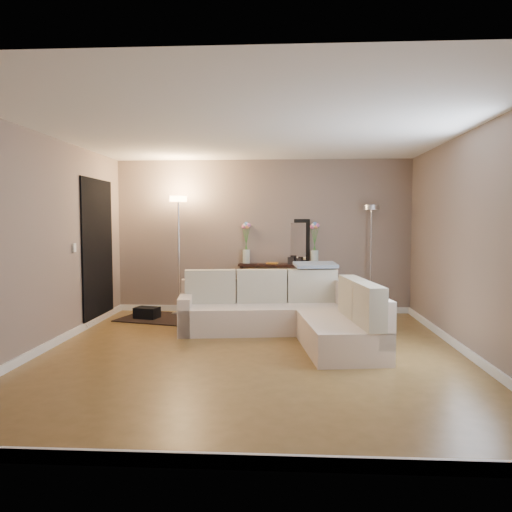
# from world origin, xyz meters

# --- Properties ---
(floor) EXTENTS (5.00, 5.50, 0.01)m
(floor) POSITION_xyz_m (0.00, 0.00, -0.01)
(floor) COLOR brown
(floor) RESTS_ON ground
(ceiling) EXTENTS (5.00, 5.50, 0.01)m
(ceiling) POSITION_xyz_m (0.00, 0.00, 2.60)
(ceiling) COLOR white
(ceiling) RESTS_ON ground
(wall_back) EXTENTS (5.00, 0.02, 2.60)m
(wall_back) POSITION_xyz_m (0.00, 2.76, 1.30)
(wall_back) COLOR gray
(wall_back) RESTS_ON ground
(wall_front) EXTENTS (5.00, 0.02, 2.60)m
(wall_front) POSITION_xyz_m (0.00, -2.76, 1.30)
(wall_front) COLOR gray
(wall_front) RESTS_ON ground
(wall_left) EXTENTS (0.02, 5.50, 2.60)m
(wall_left) POSITION_xyz_m (-2.51, 0.00, 1.30)
(wall_left) COLOR gray
(wall_left) RESTS_ON ground
(wall_right) EXTENTS (0.02, 5.50, 2.60)m
(wall_right) POSITION_xyz_m (2.51, 0.00, 1.30)
(wall_right) COLOR gray
(wall_right) RESTS_ON ground
(baseboard_back) EXTENTS (5.00, 0.03, 0.10)m
(baseboard_back) POSITION_xyz_m (0.00, 2.73, 0.05)
(baseboard_back) COLOR white
(baseboard_back) RESTS_ON ground
(baseboard_front) EXTENTS (5.00, 0.03, 0.10)m
(baseboard_front) POSITION_xyz_m (0.00, -2.73, 0.05)
(baseboard_front) COLOR white
(baseboard_front) RESTS_ON ground
(baseboard_left) EXTENTS (0.03, 5.50, 0.10)m
(baseboard_left) POSITION_xyz_m (-2.48, 0.00, 0.05)
(baseboard_left) COLOR white
(baseboard_left) RESTS_ON ground
(baseboard_right) EXTENTS (0.03, 5.50, 0.10)m
(baseboard_right) POSITION_xyz_m (2.48, 0.00, 0.05)
(baseboard_right) COLOR white
(baseboard_right) RESTS_ON ground
(doorway) EXTENTS (0.02, 1.20, 2.20)m
(doorway) POSITION_xyz_m (-2.48, 1.70, 1.10)
(doorway) COLOR black
(doorway) RESTS_ON ground
(switch_plate) EXTENTS (0.02, 0.08, 0.12)m
(switch_plate) POSITION_xyz_m (-2.48, 0.85, 1.20)
(switch_plate) COLOR white
(switch_plate) RESTS_ON ground
(sectional_sofa) EXTENTS (2.71, 2.42, 0.86)m
(sectional_sofa) POSITION_xyz_m (0.47, 0.94, 0.32)
(sectional_sofa) COLOR beige
(sectional_sofa) RESTS_ON floor
(throw_blanket) EXTENTS (0.67, 0.46, 0.08)m
(throw_blanket) POSITION_xyz_m (0.83, 1.59, 0.92)
(throw_blanket) COLOR #8090A5
(throw_blanket) RESTS_ON sectional_sofa
(console_table) EXTENTS (1.41, 0.54, 0.84)m
(console_table) POSITION_xyz_m (0.21, 2.64, 0.48)
(console_table) COLOR black
(console_table) RESTS_ON floor
(leaning_mirror) EXTENTS (0.97, 0.17, 0.76)m
(leaning_mirror) POSITION_xyz_m (0.32, 2.80, 1.22)
(leaning_mirror) COLOR black
(leaning_mirror) RESTS_ON console_table
(table_decor) EXTENTS (0.58, 0.17, 0.14)m
(table_decor) POSITION_xyz_m (0.29, 2.58, 0.86)
(table_decor) COLOR orange
(table_decor) RESTS_ON console_table
(flower_vase_left) EXTENTS (0.16, 0.14, 0.72)m
(flower_vase_left) POSITION_xyz_m (-0.28, 2.69, 1.13)
(flower_vase_left) COLOR silver
(flower_vase_left) RESTS_ON console_table
(flower_vase_right) EXTENTS (0.16, 0.14, 0.72)m
(flower_vase_right) POSITION_xyz_m (0.87, 2.55, 1.13)
(flower_vase_right) COLOR silver
(flower_vase_right) RESTS_ON console_table
(floor_lamp_lit) EXTENTS (0.34, 0.34, 1.97)m
(floor_lamp_lit) POSITION_xyz_m (-1.37, 2.38, 1.39)
(floor_lamp_lit) COLOR silver
(floor_lamp_lit) RESTS_ON floor
(floor_lamp_unlit) EXTENTS (0.31, 0.31, 1.83)m
(floor_lamp_unlit) POSITION_xyz_m (1.80, 2.56, 1.29)
(floor_lamp_unlit) COLOR silver
(floor_lamp_unlit) RESTS_ON floor
(charcoal_rug) EXTENTS (1.48, 1.25, 0.02)m
(charcoal_rug) POSITION_xyz_m (-1.57, 2.04, 0.01)
(charcoal_rug) COLOR black
(charcoal_rug) RESTS_ON floor
(black_bag) EXTENTS (0.42, 0.34, 0.24)m
(black_bag) POSITION_xyz_m (-1.82, 1.99, 0.07)
(black_bag) COLOR black
(black_bag) RESTS_ON charcoal_rug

